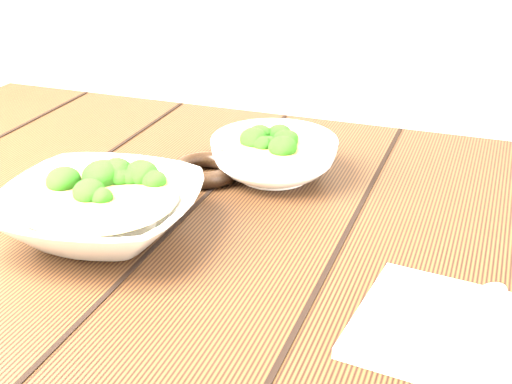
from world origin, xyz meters
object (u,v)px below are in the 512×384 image
object	(u,v)px
soup_bowl_back	(274,156)
napkin	(466,334)
table	(207,294)
trivet	(206,170)
soup_bowl_front	(100,210)

from	to	relation	value
soup_bowl_back	napkin	bearing A→B (deg)	-45.77
table	trivet	size ratio (longest dim) A/B	12.31
table	soup_bowl_front	distance (m)	0.20
soup_bowl_back	trivet	distance (m)	0.10
napkin	soup_bowl_back	bearing A→B (deg)	140.83
table	napkin	bearing A→B (deg)	-24.92
table	trivet	bearing A→B (deg)	112.84
trivet	napkin	bearing A→B (deg)	-34.47
soup_bowl_front	soup_bowl_back	size ratio (longest dim) A/B	1.09
table	napkin	world-z (taller)	napkin
soup_bowl_back	soup_bowl_front	bearing A→B (deg)	-121.09
soup_bowl_front	trivet	xyz separation A→B (m)	(0.05, 0.19, -0.02)
table	trivet	world-z (taller)	trivet
table	soup_bowl_front	xyz separation A→B (m)	(-0.09, -0.09, 0.15)
soup_bowl_front	napkin	size ratio (longest dim) A/B	1.26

